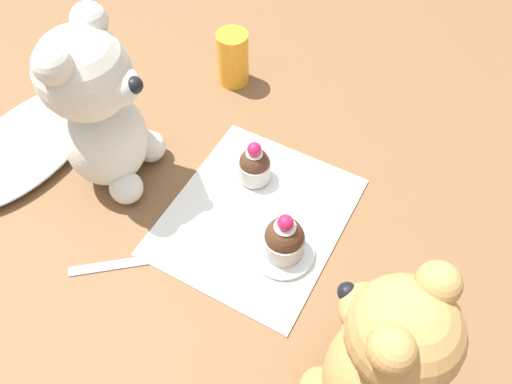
{
  "coord_description": "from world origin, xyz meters",
  "views": [
    {
      "loc": [
        -0.31,
        -0.17,
        0.55
      ],
      "look_at": [
        0.0,
        0.0,
        0.06
      ],
      "focal_mm": 35.0,
      "sensor_mm": 36.0,
      "label": 1
    }
  ],
  "objects_px": {
    "teddy_bear_tan": "(383,357)",
    "juice_glass": "(233,58)",
    "cupcake_near_tan_bear": "(284,239)",
    "teddy_bear_cream": "(99,111)",
    "saucer_plate": "(283,251)",
    "teaspoon": "(110,265)",
    "cupcake_near_cream_bear": "(254,165)"
  },
  "relations": [
    {
      "from": "cupcake_near_tan_bear",
      "to": "teaspoon",
      "type": "bearing_deg",
      "value": 123.45
    },
    {
      "from": "cupcake_near_tan_bear",
      "to": "teaspoon",
      "type": "distance_m",
      "value": 0.22
    },
    {
      "from": "teddy_bear_tan",
      "to": "cupcake_near_cream_bear",
      "type": "xyz_separation_m",
      "value": [
        0.19,
        0.24,
        -0.07
      ]
    },
    {
      "from": "juice_glass",
      "to": "teddy_bear_tan",
      "type": "bearing_deg",
      "value": -133.97
    },
    {
      "from": "teddy_bear_cream",
      "to": "saucer_plate",
      "type": "xyz_separation_m",
      "value": [
        -0.01,
        -0.26,
        -0.11
      ]
    },
    {
      "from": "teddy_bear_cream",
      "to": "saucer_plate",
      "type": "relative_size",
      "value": 3.02
    },
    {
      "from": "juice_glass",
      "to": "teaspoon",
      "type": "bearing_deg",
      "value": -174.2
    },
    {
      "from": "teddy_bear_tan",
      "to": "cupcake_near_cream_bear",
      "type": "height_order",
      "value": "teddy_bear_tan"
    },
    {
      "from": "juice_glass",
      "to": "teaspoon",
      "type": "distance_m",
      "value": 0.37
    },
    {
      "from": "teddy_bear_cream",
      "to": "juice_glass",
      "type": "relative_size",
      "value": 2.73
    },
    {
      "from": "teddy_bear_cream",
      "to": "saucer_plate",
      "type": "distance_m",
      "value": 0.28
    },
    {
      "from": "teaspoon",
      "to": "teddy_bear_tan",
      "type": "bearing_deg",
      "value": -35.95
    },
    {
      "from": "teddy_bear_tan",
      "to": "saucer_plate",
      "type": "relative_size",
      "value": 2.81
    },
    {
      "from": "cupcake_near_tan_bear",
      "to": "teddy_bear_cream",
      "type": "bearing_deg",
      "value": 88.29
    },
    {
      "from": "juice_glass",
      "to": "teddy_bear_cream",
      "type": "bearing_deg",
      "value": 169.42
    },
    {
      "from": "teddy_bear_tan",
      "to": "saucer_plate",
      "type": "height_order",
      "value": "teddy_bear_tan"
    },
    {
      "from": "teddy_bear_tan",
      "to": "teaspoon",
      "type": "xyz_separation_m",
      "value": [
        -0.02,
        0.33,
        -0.1
      ]
    },
    {
      "from": "cupcake_near_tan_bear",
      "to": "teddy_bear_tan",
      "type": "bearing_deg",
      "value": -124.58
    },
    {
      "from": "teddy_bear_cream",
      "to": "cupcake_near_tan_bear",
      "type": "distance_m",
      "value": 0.27
    },
    {
      "from": "teddy_bear_cream",
      "to": "cupcake_near_tan_bear",
      "type": "height_order",
      "value": "teddy_bear_cream"
    },
    {
      "from": "cupcake_near_cream_bear",
      "to": "teaspoon",
      "type": "distance_m",
      "value": 0.23
    },
    {
      "from": "cupcake_near_cream_bear",
      "to": "juice_glass",
      "type": "relative_size",
      "value": 0.76
    },
    {
      "from": "teddy_bear_cream",
      "to": "cupcake_near_cream_bear",
      "type": "xyz_separation_m",
      "value": [
        0.08,
        -0.17,
        -0.09
      ]
    },
    {
      "from": "teaspoon",
      "to": "cupcake_near_cream_bear",
      "type": "bearing_deg",
      "value": 27.51
    },
    {
      "from": "teaspoon",
      "to": "juice_glass",
      "type": "bearing_deg",
      "value": 57.12
    },
    {
      "from": "teddy_bear_cream",
      "to": "cupcake_near_cream_bear",
      "type": "height_order",
      "value": "teddy_bear_cream"
    },
    {
      "from": "cupcake_near_cream_bear",
      "to": "juice_glass",
      "type": "bearing_deg",
      "value": 38.16
    },
    {
      "from": "teddy_bear_tan",
      "to": "cupcake_near_tan_bear",
      "type": "bearing_deg",
      "value": -112.51
    },
    {
      "from": "cupcake_near_cream_bear",
      "to": "teaspoon",
      "type": "height_order",
      "value": "cupcake_near_cream_bear"
    },
    {
      "from": "teddy_bear_tan",
      "to": "juice_glass",
      "type": "height_order",
      "value": "teddy_bear_tan"
    },
    {
      "from": "cupcake_near_tan_bear",
      "to": "saucer_plate",
      "type": "bearing_deg",
      "value": 0.0
    },
    {
      "from": "teddy_bear_tan",
      "to": "saucer_plate",
      "type": "xyz_separation_m",
      "value": [
        0.1,
        0.15,
        -0.09
      ]
    }
  ]
}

